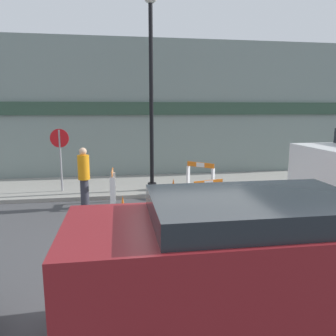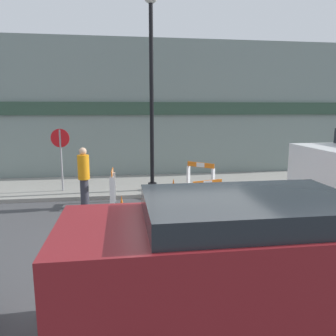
{
  "view_description": "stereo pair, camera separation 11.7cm",
  "coord_description": "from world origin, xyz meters",
  "px_view_note": "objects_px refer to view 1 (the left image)",
  "views": [
    {
      "loc": [
        -1.37,
        -5.48,
        2.78
      ],
      "look_at": [
        0.12,
        4.25,
        1.0
      ],
      "focal_mm": 35.0,
      "sensor_mm": 36.0,
      "label": 1
    },
    {
      "loc": [
        -1.25,
        -5.5,
        2.78
      ],
      "look_at": [
        0.12,
        4.25,
        1.0
      ],
      "focal_mm": 35.0,
      "sensor_mm": 36.0,
      "label": 2
    }
  ],
  "objects_px": {
    "streetlamp_post": "(151,67)",
    "stop_sign": "(60,150)",
    "person_worker": "(84,176)",
    "parked_car_1": "(253,258)"
  },
  "relations": [
    {
      "from": "streetlamp_post",
      "to": "parked_car_1",
      "type": "height_order",
      "value": "streetlamp_post"
    },
    {
      "from": "stop_sign",
      "to": "person_worker",
      "type": "bearing_deg",
      "value": 125.16
    },
    {
      "from": "streetlamp_post",
      "to": "stop_sign",
      "type": "xyz_separation_m",
      "value": [
        -2.94,
        0.3,
        -2.58
      ]
    },
    {
      "from": "stop_sign",
      "to": "person_worker",
      "type": "height_order",
      "value": "stop_sign"
    },
    {
      "from": "streetlamp_post",
      "to": "person_worker",
      "type": "xyz_separation_m",
      "value": [
        -2.05,
        -1.32,
        -3.13
      ]
    },
    {
      "from": "person_worker",
      "to": "stop_sign",
      "type": "bearing_deg",
      "value": 119.1
    },
    {
      "from": "streetlamp_post",
      "to": "stop_sign",
      "type": "bearing_deg",
      "value": 174.26
    },
    {
      "from": "stop_sign",
      "to": "parked_car_1",
      "type": "distance_m",
      "value": 8.13
    },
    {
      "from": "streetlamp_post",
      "to": "parked_car_1",
      "type": "distance_m",
      "value": 7.71
    },
    {
      "from": "streetlamp_post",
      "to": "person_worker",
      "type": "distance_m",
      "value": 3.97
    }
  ]
}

